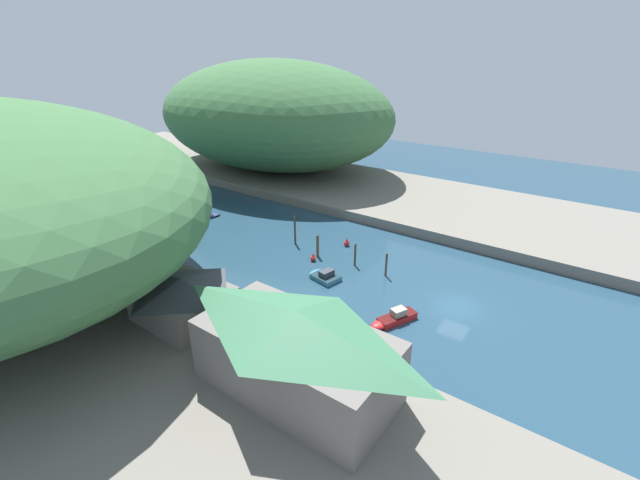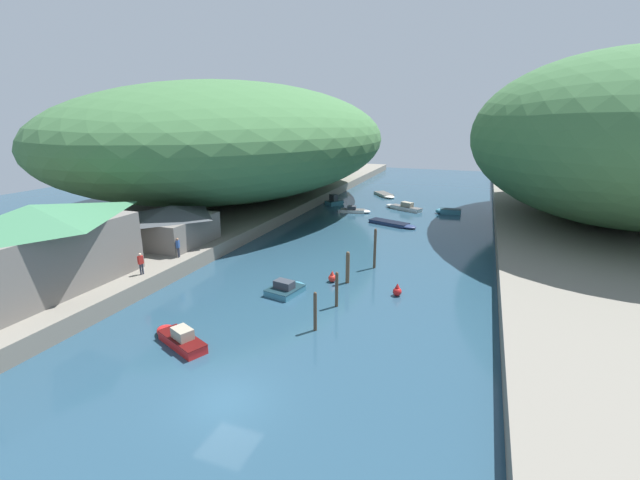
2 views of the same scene
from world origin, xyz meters
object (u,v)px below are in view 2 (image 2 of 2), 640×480
Objects in this scene: waterfront_building at (37,247)px; channel_buoy_far at (397,291)px; person_by_boathouse at (141,262)px; boat_mid_channel at (335,202)px; boat_moored_right at (385,195)px; boat_far_right_bank at (403,207)px; boat_far_upstream at (447,211)px; boat_cabin_cruiser at (394,224)px; boathouse_shed at (172,224)px; boat_near_quay at (178,338)px; person_on_quay at (178,246)px; boat_navy_launch at (355,210)px; channel_buoy_near at (332,278)px; boat_small_dinghy at (287,288)px.

waterfront_building is 25.13m from channel_buoy_far.
boat_mid_channel is at bearing 8.41° from person_by_boathouse.
boat_far_right_bank is (4.57, -9.33, 0.15)m from boat_moored_right.
boat_far_upstream is 10.42m from boat_cabin_cruiser.
boat_moored_right is (11.85, 37.87, -2.93)m from boathouse_shed.
boat_moored_right is 51.05m from boat_near_quay.
person_on_quay is (-7.71, 9.92, 1.90)m from boat_near_quay.
boathouse_shed is at bearing 62.98° from boat_near_quay.
boat_far_right_bank reaches higher than boat_moored_right.
boat_navy_launch is at bearing -34.58° from person_on_quay.
boathouse_shed is 4.60m from person_on_quay.
boathouse_shed is at bearing 176.29° from boat_far_right_bank.
channel_buoy_far is at bearing -34.61° from boat_mid_channel.
waterfront_building reaches higher than person_by_boathouse.
waterfront_building is 3.07× the size of boat_navy_launch.
channel_buoy_near is (9.71, -29.26, -0.12)m from boat_mid_channel.
channel_buoy_near is at bearing 170.74° from channel_buoy_far.
channel_buoy_near is at bearing -154.46° from boat_far_right_bank.
person_on_quay is at bearing -45.96° from boathouse_shed.
waterfront_building is 36.47m from boat_cabin_cruiser.
boat_moored_right is 1.24× the size of boat_navy_launch.
channel_buoy_far is 19.29m from person_by_boathouse.
boat_cabin_cruiser is at bearing 40.51° from boat_navy_launch.
channel_buoy_near reaches higher than boat_far_upstream.
boat_far_right_bank is at bearing 96.12° from boat_small_dinghy.
boathouse_shed reaches higher than boat_mid_channel.
boat_mid_channel is 36.18m from person_by_boathouse.
waterfront_building is 2.30× the size of boat_far_right_bank.
waterfront_building reaches higher than channel_buoy_far.
boat_far_right_bank is 9.46m from boat_cabin_cruiser.
boat_near_quay is at bearing -9.74° from boat_navy_launch.
boat_small_dinghy reaches higher than boat_cabin_cruiser.
boat_near_quay is 4.66× the size of channel_buoy_far.
boathouse_shed is 7.50× the size of channel_buoy_far.
boat_near_quay is at bearing -132.93° from channel_buoy_far.
waterfront_building is at bearing -139.43° from boat_small_dinghy.
person_on_quay is at bearing -176.47° from boat_far_right_bank.
boat_far_upstream reaches higher than boat_cabin_cruiser.
boat_mid_channel is 33.23m from boat_small_dinghy.
boat_cabin_cruiser is at bearing 101.88° from channel_buoy_far.
boat_near_quay is at bearing -55.09° from boat_mid_channel.
boat_moored_right is 5.67× the size of channel_buoy_near.
waterfront_building reaches higher than boat_cabin_cruiser.
channel_buoy_near is 5.48m from channel_buoy_far.
boat_small_dinghy is (13.61, -4.03, -2.83)m from boathouse_shed.
boat_moored_right is at bearing 52.28° from boat_far_right_bank.
boat_near_quay is (10.85, -13.17, -2.78)m from boathouse_shed.
channel_buoy_far is at bearing 27.30° from boat_small_dinghy.
boat_near_quay is 37.58m from boat_navy_launch.
boat_cabin_cruiser is 21.30m from channel_buoy_far.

